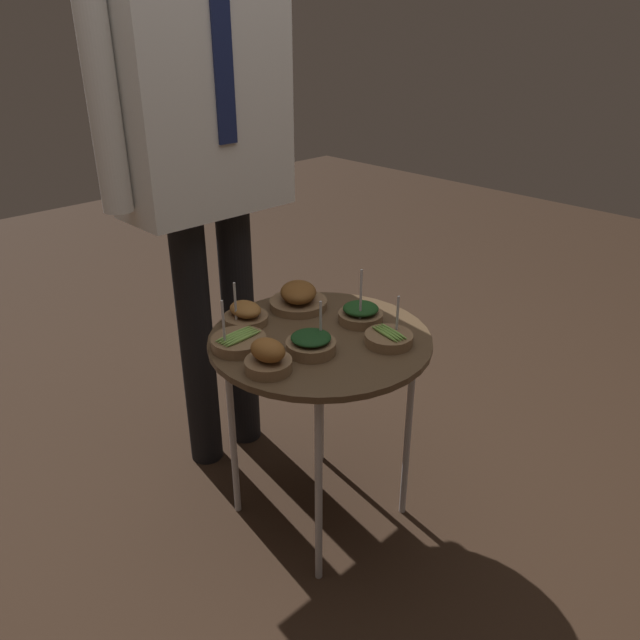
{
  "coord_description": "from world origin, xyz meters",
  "views": [
    {
      "loc": [
        -1.06,
        -1.09,
        1.41
      ],
      "look_at": [
        0.0,
        0.0,
        0.67
      ],
      "focal_mm": 35.0,
      "sensor_mm": 36.0,
      "label": 1
    }
  ],
  "objects_px": {
    "serving_cart": "(320,352)",
    "bowl_spinach_front_center": "(361,314)",
    "bowl_roast_front_left": "(246,314)",
    "bowl_roast_mid_left": "(268,358)",
    "bowl_roast_near_rim": "(298,298)",
    "bowl_asparagus_back_left": "(389,338)",
    "bowl_asparagus_far_rim": "(239,342)",
    "bowl_spinach_mid_right": "(311,344)",
    "waiter_figure": "(202,126)"
  },
  "relations": [
    {
      "from": "bowl_roast_front_left",
      "to": "bowl_roast_near_rim",
      "type": "height_order",
      "value": "bowl_roast_front_left"
    },
    {
      "from": "bowl_roast_near_rim",
      "to": "bowl_asparagus_far_rim",
      "type": "bearing_deg",
      "value": -164.79
    },
    {
      "from": "bowl_roast_front_left",
      "to": "bowl_roast_mid_left",
      "type": "height_order",
      "value": "bowl_roast_front_left"
    },
    {
      "from": "bowl_spinach_mid_right",
      "to": "bowl_roast_near_rim",
      "type": "distance_m",
      "value": 0.28
    },
    {
      "from": "bowl_roast_near_rim",
      "to": "waiter_figure",
      "type": "relative_size",
      "value": 0.1
    },
    {
      "from": "serving_cart",
      "to": "bowl_asparagus_far_rim",
      "type": "xyz_separation_m",
      "value": [
        -0.2,
        0.1,
        0.06
      ]
    },
    {
      "from": "bowl_spinach_front_center",
      "to": "bowl_asparagus_back_left",
      "type": "xyz_separation_m",
      "value": [
        -0.04,
        -0.14,
        -0.01
      ]
    },
    {
      "from": "waiter_figure",
      "to": "bowl_spinach_front_center",
      "type": "bearing_deg",
      "value": -72.56
    },
    {
      "from": "bowl_roast_mid_left",
      "to": "bowl_spinach_front_center",
      "type": "bearing_deg",
      "value": 4.24
    },
    {
      "from": "bowl_asparagus_far_rim",
      "to": "waiter_figure",
      "type": "distance_m",
      "value": 0.65
    },
    {
      "from": "bowl_asparagus_far_rim",
      "to": "bowl_roast_mid_left",
      "type": "xyz_separation_m",
      "value": [
        -0.02,
        -0.15,
        0.02
      ]
    },
    {
      "from": "bowl_roast_near_rim",
      "to": "bowl_roast_mid_left",
      "type": "height_order",
      "value": "bowl_roast_mid_left"
    },
    {
      "from": "bowl_roast_mid_left",
      "to": "bowl_roast_front_left",
      "type": "bearing_deg",
      "value": 63.31
    },
    {
      "from": "serving_cart",
      "to": "bowl_asparagus_back_left",
      "type": "bearing_deg",
      "value": -56.91
    },
    {
      "from": "serving_cart",
      "to": "bowl_roast_near_rim",
      "type": "xyz_separation_m",
      "value": [
        0.09,
        0.18,
        0.08
      ]
    },
    {
      "from": "bowl_spinach_mid_right",
      "to": "bowl_roast_mid_left",
      "type": "xyz_separation_m",
      "value": [
        -0.14,
        0.0,
        0.01
      ]
    },
    {
      "from": "bowl_roast_front_left",
      "to": "bowl_roast_mid_left",
      "type": "xyz_separation_m",
      "value": [
        -0.13,
        -0.25,
        0.01
      ]
    },
    {
      "from": "bowl_spinach_mid_right",
      "to": "bowl_asparagus_far_rim",
      "type": "height_order",
      "value": "bowl_asparagus_far_rim"
    },
    {
      "from": "bowl_spinach_mid_right",
      "to": "bowl_asparagus_back_left",
      "type": "xyz_separation_m",
      "value": [
        0.18,
        -0.11,
        -0.01
      ]
    },
    {
      "from": "bowl_asparagus_far_rim",
      "to": "bowl_asparagus_back_left",
      "type": "height_order",
      "value": "bowl_asparagus_far_rim"
    },
    {
      "from": "bowl_roast_near_rim",
      "to": "bowl_roast_mid_left",
      "type": "bearing_deg",
      "value": -143.79
    },
    {
      "from": "bowl_roast_front_left",
      "to": "waiter_figure",
      "type": "xyz_separation_m",
      "value": [
        0.08,
        0.27,
        0.48
      ]
    },
    {
      "from": "serving_cart",
      "to": "bowl_spinach_mid_right",
      "type": "xyz_separation_m",
      "value": [
        -0.08,
        -0.05,
        0.07
      ]
    },
    {
      "from": "bowl_roast_mid_left",
      "to": "waiter_figure",
      "type": "bearing_deg",
      "value": 68.0
    },
    {
      "from": "serving_cart",
      "to": "bowl_asparagus_back_left",
      "type": "distance_m",
      "value": 0.2
    },
    {
      "from": "bowl_roast_front_left",
      "to": "waiter_figure",
      "type": "relative_size",
      "value": 0.08
    },
    {
      "from": "serving_cart",
      "to": "bowl_spinach_front_center",
      "type": "relative_size",
      "value": 3.58
    },
    {
      "from": "bowl_spinach_front_center",
      "to": "serving_cart",
      "type": "bearing_deg",
      "value": 174.07
    },
    {
      "from": "bowl_roast_mid_left",
      "to": "bowl_spinach_mid_right",
      "type": "bearing_deg",
      "value": -1.97
    },
    {
      "from": "serving_cart",
      "to": "bowl_asparagus_far_rim",
      "type": "bearing_deg",
      "value": 152.55
    },
    {
      "from": "bowl_roast_front_left",
      "to": "bowl_roast_near_rim",
      "type": "bearing_deg",
      "value": -9.34
    },
    {
      "from": "bowl_roast_near_rim",
      "to": "bowl_spinach_mid_right",
      "type": "bearing_deg",
      "value": -125.79
    },
    {
      "from": "serving_cart",
      "to": "bowl_roast_mid_left",
      "type": "xyz_separation_m",
      "value": [
        -0.22,
        -0.04,
        0.08
      ]
    },
    {
      "from": "serving_cart",
      "to": "bowl_spinach_mid_right",
      "type": "distance_m",
      "value": 0.12
    },
    {
      "from": "bowl_roast_front_left",
      "to": "bowl_asparagus_back_left",
      "type": "distance_m",
      "value": 0.42
    },
    {
      "from": "bowl_spinach_mid_right",
      "to": "bowl_asparagus_far_rim",
      "type": "distance_m",
      "value": 0.19
    },
    {
      "from": "bowl_asparagus_back_left",
      "to": "bowl_asparagus_far_rim",
      "type": "bearing_deg",
      "value": 139.11
    },
    {
      "from": "serving_cart",
      "to": "bowl_roast_front_left",
      "type": "xyz_separation_m",
      "value": [
        -0.09,
        0.21,
        0.07
      ]
    },
    {
      "from": "bowl_spinach_front_center",
      "to": "bowl_roast_mid_left",
      "type": "xyz_separation_m",
      "value": [
        -0.37,
        -0.03,
        0.01
      ]
    },
    {
      "from": "bowl_roast_near_rim",
      "to": "waiter_figure",
      "type": "height_order",
      "value": "waiter_figure"
    },
    {
      "from": "serving_cart",
      "to": "bowl_asparagus_far_rim",
      "type": "distance_m",
      "value": 0.23
    },
    {
      "from": "bowl_spinach_mid_right",
      "to": "waiter_figure",
      "type": "distance_m",
      "value": 0.72
    },
    {
      "from": "bowl_asparagus_far_rim",
      "to": "bowl_roast_mid_left",
      "type": "height_order",
      "value": "bowl_asparagus_far_rim"
    },
    {
      "from": "bowl_asparagus_back_left",
      "to": "waiter_figure",
      "type": "bearing_deg",
      "value": 99.9
    },
    {
      "from": "serving_cart",
      "to": "bowl_roast_mid_left",
      "type": "height_order",
      "value": "bowl_roast_mid_left"
    },
    {
      "from": "bowl_spinach_mid_right",
      "to": "serving_cart",
      "type": "bearing_deg",
      "value": 31.02
    },
    {
      "from": "bowl_spinach_mid_right",
      "to": "bowl_asparagus_back_left",
      "type": "relative_size",
      "value": 1.03
    },
    {
      "from": "bowl_asparagus_far_rim",
      "to": "bowl_asparagus_back_left",
      "type": "relative_size",
      "value": 1.13
    },
    {
      "from": "bowl_asparagus_far_rim",
      "to": "bowl_spinach_front_center",
      "type": "bearing_deg",
      "value": -18.92
    },
    {
      "from": "bowl_asparagus_back_left",
      "to": "bowl_roast_mid_left",
      "type": "bearing_deg",
      "value": 160.24
    }
  ]
}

